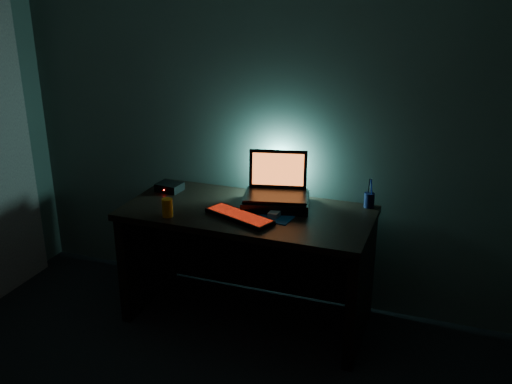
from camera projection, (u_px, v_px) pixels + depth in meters
The scene contains 10 objects.
room at pixel (67, 244), 1.83m from camera, with size 3.50×4.00×2.50m.
desk at pixel (250, 245), 3.57m from camera, with size 1.50×0.70×0.75m.
riser at pixel (276, 202), 3.48m from camera, with size 0.40×0.30×0.06m, color black.
laptop at pixel (277, 185), 3.50m from camera, with size 0.43×0.36×0.26m.
keyboard at pixel (239, 216), 3.31m from camera, with size 0.45×0.29×0.03m.
mousepad at pixel (275, 216), 3.34m from camera, with size 0.22×0.20×0.00m, color navy.
mouse at pixel (275, 213), 3.34m from camera, with size 0.06×0.10×0.03m, color gray.
pen_cup at pixel (369, 200), 3.46m from camera, with size 0.06×0.06×0.09m, color black.
juice_glass at pixel (167, 208), 3.32m from camera, with size 0.06×0.06×0.11m, color #D16A0B.
router at pixel (169, 187), 3.74m from camera, with size 0.17×0.14×0.05m.
Camera 1 is at (1.14, -1.35, 2.04)m, focal length 40.00 mm.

